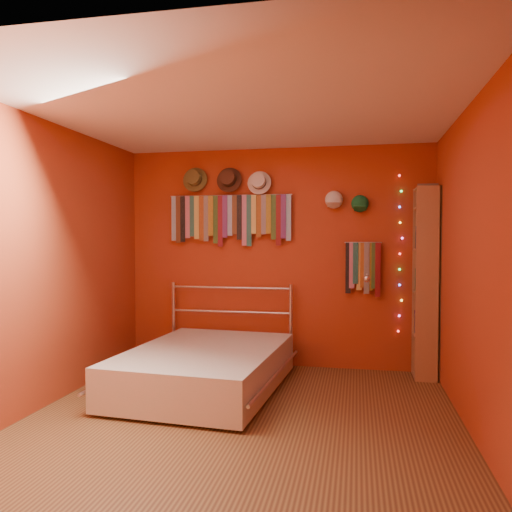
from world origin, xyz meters
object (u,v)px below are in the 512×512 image
Objects in this scene: tie_rack at (229,217)px; bookshelf at (430,282)px; bed at (205,368)px; reading_lamp at (367,278)px.

bookshelf is (2.20, -0.16, -0.70)m from tie_rack.
tie_rack is 1.82m from bed.
tie_rack is 0.72× the size of bed.
tie_rack is at bearing 175.96° from bookshelf.
tie_rack is 2.31m from bookshelf.
reading_lamp is 1.93m from bed.
bed is at bearing -88.70° from tie_rack.
reading_lamp is at bearing -176.68° from bookshelf.
bookshelf is 0.99× the size of bed.
tie_rack is at bearing 172.95° from reading_lamp.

